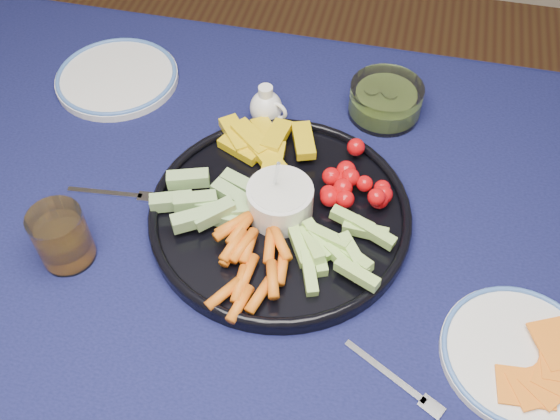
% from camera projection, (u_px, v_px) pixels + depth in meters
% --- Properties ---
extents(dining_table, '(1.67, 1.07, 0.75)m').
position_uv_depth(dining_table, '(305.00, 291.00, 0.98)').
color(dining_table, '#4E341A').
rests_on(dining_table, ground).
extents(crudite_platter, '(0.40, 0.40, 0.13)m').
position_uv_depth(crudite_platter, '(278.00, 210.00, 0.94)').
color(crudite_platter, black).
rests_on(crudite_platter, dining_table).
extents(creamer_pitcher, '(0.07, 0.06, 0.08)m').
position_uv_depth(creamer_pitcher, '(266.00, 108.00, 1.07)').
color(creamer_pitcher, white).
rests_on(creamer_pitcher, dining_table).
extents(pickle_bowl, '(0.13, 0.13, 0.06)m').
position_uv_depth(pickle_bowl, '(385.00, 101.00, 1.09)').
color(pickle_bowl, silver).
rests_on(pickle_bowl, dining_table).
extents(cheese_plate, '(0.21, 0.21, 0.02)m').
position_uv_depth(cheese_plate, '(520.00, 354.00, 0.81)').
color(cheese_plate, white).
rests_on(cheese_plate, dining_table).
extents(juice_tumbler, '(0.08, 0.08, 0.09)m').
position_uv_depth(juice_tumbler, '(63.00, 239.00, 0.89)').
color(juice_tumbler, silver).
rests_on(juice_tumbler, dining_table).
extents(fork_left, '(0.15, 0.03, 0.00)m').
position_uv_depth(fork_left, '(120.00, 194.00, 0.99)').
color(fork_left, silver).
rests_on(fork_left, dining_table).
extents(fork_right, '(0.14, 0.08, 0.00)m').
position_uv_depth(fork_right, '(401.00, 384.00, 0.79)').
color(fork_right, silver).
rests_on(fork_right, dining_table).
extents(side_plate_extra, '(0.23, 0.23, 0.02)m').
position_uv_depth(side_plate_extra, '(117.00, 77.00, 1.16)').
color(side_plate_extra, white).
rests_on(side_plate_extra, dining_table).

